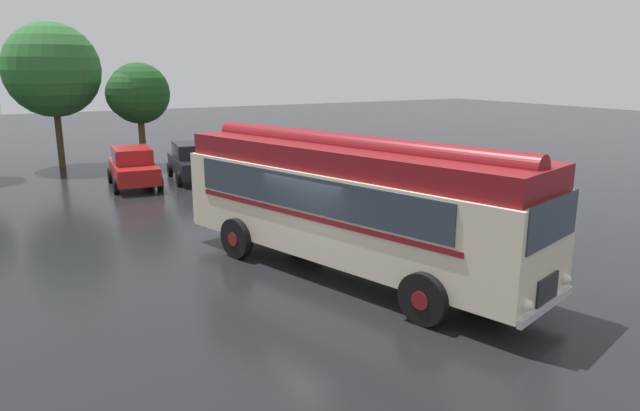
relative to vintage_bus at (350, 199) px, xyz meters
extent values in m
plane|color=black|center=(-0.67, 0.03, -1.89)|extent=(120.00, 120.00, 0.00)
cube|color=beige|center=(0.00, 0.01, -0.29)|extent=(5.27, 10.30, 2.10)
cube|color=maroon|center=(0.00, 0.01, 1.04)|extent=(5.02, 10.05, 0.56)
cylinder|color=maroon|center=(0.00, 0.01, 1.30)|extent=(3.31, 9.27, 0.60)
cube|color=#2D3842|center=(1.12, 0.66, 0.28)|extent=(2.34, 7.67, 0.84)
cube|color=#2D3842|center=(-1.30, -0.07, 0.28)|extent=(2.34, 7.67, 0.84)
cube|color=maroon|center=(1.15, 0.57, -0.26)|extent=(2.39, 7.86, 0.12)
cube|color=maroon|center=(-1.27, -0.16, -0.26)|extent=(2.39, 7.86, 0.12)
cube|color=#2D3842|center=(1.44, -4.79, 0.38)|extent=(2.12, 0.67, 0.88)
cube|color=black|center=(1.44, -4.80, -0.99)|extent=(0.88, 0.32, 0.56)
cube|color=silver|center=(1.45, -4.82, -1.32)|extent=(2.30, 0.78, 0.16)
sphere|color=white|center=(2.31, -4.55, -1.02)|extent=(0.22, 0.22, 0.22)
sphere|color=white|center=(0.58, -5.07, -1.02)|extent=(0.22, 0.22, 0.22)
cylinder|color=black|center=(2.13, -2.58, -1.34)|extent=(0.58, 1.13, 1.10)
cylinder|color=maroon|center=(2.13, -2.58, -1.34)|extent=(0.42, 0.46, 0.39)
cylinder|color=black|center=(-0.36, -3.33, -1.34)|extent=(0.58, 1.13, 1.10)
cylinder|color=maroon|center=(-0.36, -3.33, -1.34)|extent=(0.42, 0.46, 0.39)
cylinder|color=black|center=(0.41, 3.16, -1.34)|extent=(0.58, 1.13, 1.10)
cylinder|color=maroon|center=(0.41, 3.16, -1.34)|extent=(0.42, 0.46, 0.39)
cylinder|color=black|center=(-2.08, 2.41, -1.34)|extent=(0.58, 1.13, 1.10)
cylinder|color=maroon|center=(-2.08, 2.41, -1.34)|extent=(0.42, 0.46, 0.39)
cube|color=maroon|center=(-2.45, 13.63, -1.22)|extent=(2.06, 4.33, 0.70)
cube|color=maroon|center=(-2.43, 13.78, -0.55)|extent=(1.68, 2.30, 0.64)
cube|color=#2D3842|center=(-1.68, 13.72, -0.55)|extent=(0.19, 1.93, 0.50)
cube|color=#2D3842|center=(-3.19, 13.85, -0.55)|extent=(0.19, 1.93, 0.50)
cylinder|color=black|center=(-1.68, 12.26, -1.57)|extent=(0.25, 0.65, 0.64)
cylinder|color=black|center=(-3.44, 12.41, -1.57)|extent=(0.25, 0.65, 0.64)
cylinder|color=black|center=(-1.46, 14.85, -1.57)|extent=(0.25, 0.65, 0.64)
cylinder|color=black|center=(-3.21, 15.01, -1.57)|extent=(0.25, 0.65, 0.64)
cube|color=black|center=(0.27, 13.85, -1.22)|extent=(2.18, 4.37, 0.70)
cube|color=black|center=(0.29, 14.00, -0.55)|extent=(1.74, 2.34, 0.64)
cube|color=#2D3842|center=(1.04, 13.91, -0.55)|extent=(0.25, 1.92, 0.50)
cube|color=#2D3842|center=(-0.46, 14.09, -0.55)|extent=(0.25, 1.92, 0.50)
cylinder|color=black|center=(1.00, 12.46, -1.57)|extent=(0.27, 0.66, 0.64)
cylinder|color=black|center=(-0.75, 12.66, -1.57)|extent=(0.27, 0.66, 0.64)
cylinder|color=black|center=(1.30, 15.04, -1.57)|extent=(0.27, 0.66, 0.64)
cylinder|color=black|center=(-0.45, 15.25, -1.57)|extent=(0.27, 0.66, 0.64)
cylinder|color=#4C3823|center=(-4.65, 20.54, -0.32)|extent=(0.33, 0.33, 3.15)
sphere|color=#2D662D|center=(-4.65, 20.54, 3.02)|extent=(4.70, 4.70, 4.70)
sphere|color=#2D662D|center=(-4.46, 20.54, 2.91)|extent=(3.05, 3.05, 3.05)
cylinder|color=#4C3823|center=(-0.84, 18.93, -0.61)|extent=(0.33, 0.33, 2.58)
sphere|color=#1E4C1E|center=(-0.84, 18.93, 1.85)|extent=(3.11, 3.11, 3.11)
sphere|color=#1E4C1E|center=(-1.31, 18.68, 1.82)|extent=(2.47, 2.47, 2.47)
camera|label=1|loc=(-7.39, -11.56, 3.17)|focal=32.00mm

